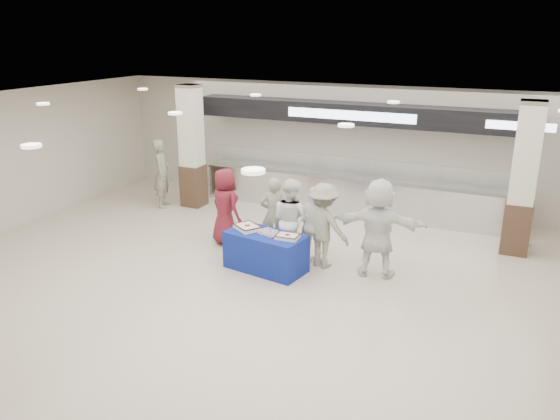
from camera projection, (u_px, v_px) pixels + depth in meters
The scene contains 15 objects.
ground at pixel (257, 300), 9.57m from camera, with size 14.00×14.00×0.00m, color beige.
serving_line at pixel (352, 168), 13.87m from camera, with size 8.70×0.85×2.80m.
column_left at pixel (192, 149), 14.29m from camera, with size 0.55×0.55×3.20m.
column_right at pixel (523, 183), 11.16m from camera, with size 0.55×0.55×3.20m.
display_table at pixel (266, 252), 10.67m from camera, with size 1.55×0.78×0.75m, color navy.
sheet_cake_left at pixel (247, 227), 10.78m from camera, with size 0.62×0.59×0.10m.
sheet_cake_right at pixel (288, 236), 10.31m from camera, with size 0.44×0.35×0.09m.
cupcake_tray at pixel (269, 232), 10.53m from camera, with size 0.48×0.42×0.07m.
civilian_maroon at pixel (225, 207), 11.85m from camera, with size 0.83×0.54×1.70m, color maroon.
soldier_a at pixel (274, 215), 11.49m from camera, with size 0.59×0.39×1.61m, color gray.
chef_tall at pixel (291, 220), 10.98m from camera, with size 0.84×0.65×1.72m, color white.
chef_short at pixel (315, 226), 10.78m from camera, with size 0.95×0.40×1.62m, color white.
soldier_b at pixel (324, 225), 10.70m from camera, with size 1.10×0.63×1.71m, color gray.
civilian_white at pixel (378, 228), 10.24m from camera, with size 1.79×0.57×1.93m, color white.
soldier_bg at pixel (162, 173), 14.38m from camera, with size 0.66×0.43×1.82m, color gray.
Camera 1 is at (3.90, -7.67, 4.49)m, focal length 35.00 mm.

